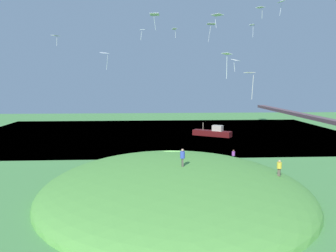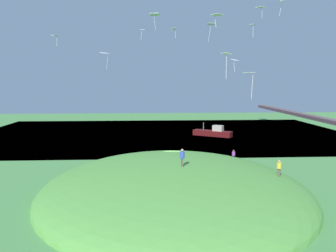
# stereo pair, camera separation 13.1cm
# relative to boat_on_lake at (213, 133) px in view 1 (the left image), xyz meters

# --- Properties ---
(ground_plane) EXTENTS (160.00, 160.00, 0.00)m
(ground_plane) POSITION_rel_boat_on_lake_xyz_m (26.32, -10.11, -0.74)
(ground_plane) COLOR #51934A
(lake_water) EXTENTS (50.81, 80.00, 0.40)m
(lake_water) POSITION_rel_boat_on_lake_xyz_m (-4.59, -10.11, -0.94)
(lake_water) COLOR #3F5F76
(lake_water) RESTS_ON ground_plane
(grass_hill) EXTENTS (31.80, 27.08, 5.74)m
(grass_hill) POSITION_rel_boat_on_lake_xyz_m (35.96, -10.78, -0.74)
(grass_hill) COLOR #599F43
(grass_hill) RESTS_ON ground_plane
(bridge_deck_far) EXTENTS (45.73, 1.80, 0.70)m
(bridge_deck_far) POSITION_rel_boat_on_lake_xyz_m (-4.59, 18.96, 3.44)
(bridge_deck_far) COLOR #634B53
(boat_on_lake) EXTENTS (5.94, 7.81, 2.68)m
(boat_on_lake) POSITION_rel_boat_on_lake_xyz_m (0.00, 0.00, 0.00)
(boat_on_lake) COLOR #4F1011
(boat_on_lake) RESTS_ON lake_water
(person_walking_path) EXTENTS (0.54, 0.54, 1.77)m
(person_walking_path) POSITION_rel_boat_on_lake_xyz_m (37.05, -10.04, 3.22)
(person_walking_path) COLOR #5A534C
(person_walking_path) RESTS_ON grass_hill
(person_watching_kites) EXTENTS (0.53, 0.53, 1.58)m
(person_watching_kites) POSITION_rel_boat_on_lake_xyz_m (22.62, -1.32, 0.24)
(person_watching_kites) COLOR #242849
(person_watching_kites) RESTS_ON ground_plane
(person_near_shore) EXTENTS (0.68, 0.68, 1.65)m
(person_near_shore) POSITION_rel_boat_on_lake_xyz_m (37.44, -0.45, 2.11)
(person_near_shore) COLOR brown
(person_near_shore) RESTS_ON grass_hill
(kite_0) EXTENTS (1.17, 1.06, 1.31)m
(kite_0) POSITION_rel_boat_on_lake_xyz_m (26.74, -24.43, 15.87)
(kite_0) COLOR white
(kite_1) EXTENTS (0.97, 0.85, 2.13)m
(kite_1) POSITION_rel_boat_on_lake_xyz_m (41.50, -6.87, 12.54)
(kite_1) COLOR silver
(kite_2) EXTENTS (0.90, 1.19, 1.92)m
(kite_2) POSITION_rel_boat_on_lake_xyz_m (27.35, -12.50, 18.33)
(kite_2) COLOR white
(kite_3) EXTENTS (0.84, 1.13, 2.27)m
(kite_3) POSITION_rel_boat_on_lake_xyz_m (25.41, -5.31, 17.56)
(kite_3) COLOR white
(kite_4) EXTENTS (1.28, 1.26, 2.19)m
(kite_4) POSITION_rel_boat_on_lake_xyz_m (25.21, -18.77, 13.91)
(kite_4) COLOR silver
(kite_5) EXTENTS (1.39, 1.31, 1.31)m
(kite_5) POSITION_rel_boat_on_lake_xyz_m (34.32, -6.29, 17.11)
(kite_5) COLOR white
(kite_6) EXTENTS (1.03, 0.95, 1.20)m
(kite_6) POSITION_rel_boat_on_lake_xyz_m (32.26, -1.21, 18.31)
(kite_6) COLOR silver
(kite_7) EXTENTS (0.73, 0.76, 1.20)m
(kite_7) POSITION_rel_boat_on_lake_xyz_m (25.85, -9.99, 16.89)
(kite_7) COLOR white
(kite_8) EXTENTS (1.17, 1.13, 1.36)m
(kite_8) POSITION_rel_boat_on_lake_xyz_m (32.97, -3.95, 12.67)
(kite_8) COLOR white
(kite_9) EXTENTS (0.60, 0.74, 1.36)m
(kite_9) POSITION_rel_boat_on_lake_xyz_m (25.58, -13.98, 16.79)
(kite_9) COLOR white
(kite_10) EXTENTS (0.97, 0.66, 1.41)m
(kite_10) POSITION_rel_boat_on_lake_xyz_m (36.72, -0.60, 17.97)
(kite_10) COLOR white
(kite_11) EXTENTS (0.83, 0.94, 2.18)m
(kite_11) POSITION_rel_boat_on_lake_xyz_m (42.57, -5.19, 10.95)
(kite_11) COLOR white
(kite_12) EXTENTS (1.01, 0.91, 1.63)m
(kite_12) POSITION_rel_boat_on_lake_xyz_m (25.71, -0.07, 17.48)
(kite_12) COLOR white
(mooring_post) EXTENTS (0.14, 0.14, 1.04)m
(mooring_post) POSITION_rel_boat_on_lake_xyz_m (21.21, -11.85, -0.22)
(mooring_post) COLOR brown
(mooring_post) RESTS_ON ground_plane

